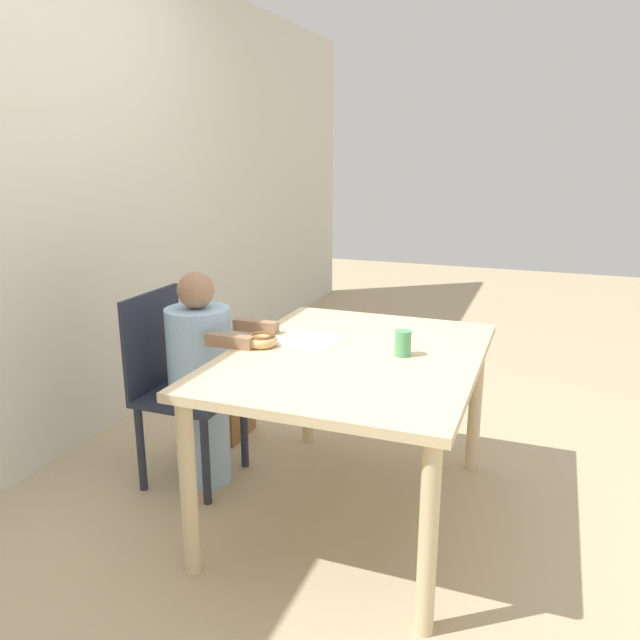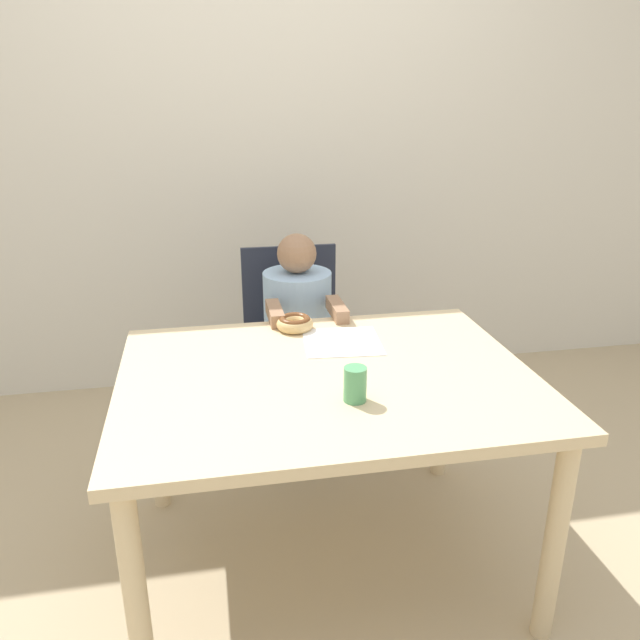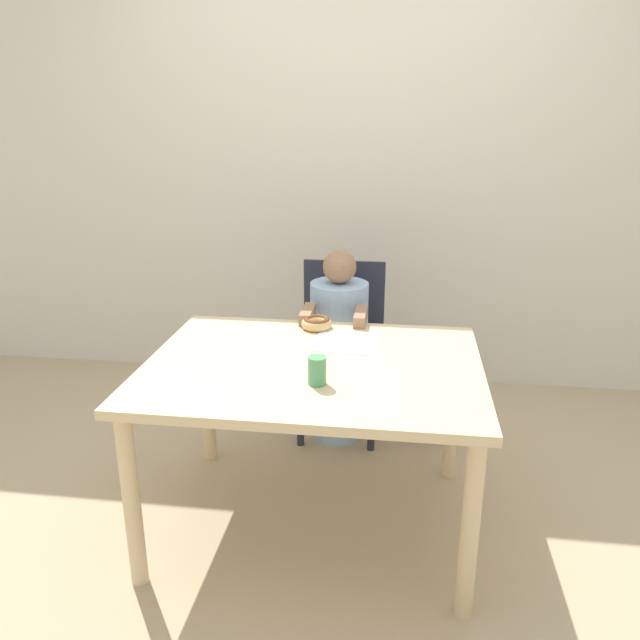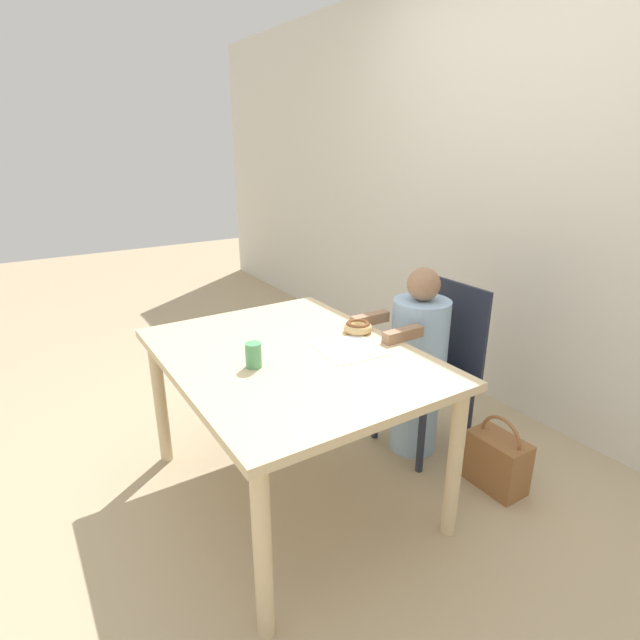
{
  "view_description": "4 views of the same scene",
  "coord_description": "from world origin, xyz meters",
  "px_view_note": "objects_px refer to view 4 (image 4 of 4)",
  "views": [
    {
      "loc": [
        -2.22,
        -0.69,
        1.47
      ],
      "look_at": [
        0.01,
        0.14,
        0.82
      ],
      "focal_mm": 35.0,
      "sensor_mm": 36.0,
      "label": 1
    },
    {
      "loc": [
        -0.34,
        -1.68,
        1.52
      ],
      "look_at": [
        0.01,
        0.14,
        0.82
      ],
      "focal_mm": 35.0,
      "sensor_mm": 36.0,
      "label": 2
    },
    {
      "loc": [
        0.32,
        -2.13,
        1.6
      ],
      "look_at": [
        0.01,
        0.14,
        0.82
      ],
      "focal_mm": 35.0,
      "sensor_mm": 36.0,
      "label": 3
    },
    {
      "loc": [
        1.68,
        -0.92,
        1.54
      ],
      "look_at": [
        0.01,
        0.14,
        0.82
      ],
      "focal_mm": 28.0,
      "sensor_mm": 36.0,
      "label": 4
    }
  ],
  "objects_px": {
    "donut": "(358,327)",
    "cup": "(253,355)",
    "chair": "(434,365)",
    "child_figure": "(417,365)",
    "handbag": "(497,461)"
  },
  "relations": [
    {
      "from": "chair",
      "to": "cup",
      "type": "bearing_deg",
      "value": -88.86
    },
    {
      "from": "cup",
      "to": "child_figure",
      "type": "bearing_deg",
      "value": 91.3
    },
    {
      "from": "chair",
      "to": "donut",
      "type": "relative_size",
      "value": 6.55
    },
    {
      "from": "child_figure",
      "to": "handbag",
      "type": "relative_size",
      "value": 2.66
    },
    {
      "from": "child_figure",
      "to": "cup",
      "type": "bearing_deg",
      "value": -88.7
    },
    {
      "from": "donut",
      "to": "handbag",
      "type": "relative_size",
      "value": 0.36
    },
    {
      "from": "chair",
      "to": "donut",
      "type": "height_order",
      "value": "chair"
    },
    {
      "from": "chair",
      "to": "child_figure",
      "type": "xyz_separation_m",
      "value": [
        0.0,
        -0.12,
        0.03
      ]
    },
    {
      "from": "donut",
      "to": "cup",
      "type": "relative_size",
      "value": 1.33
    },
    {
      "from": "child_figure",
      "to": "cup",
      "type": "xyz_separation_m",
      "value": [
        0.02,
        -0.9,
        0.28
      ]
    },
    {
      "from": "chair",
      "to": "handbag",
      "type": "bearing_deg",
      "value": -0.94
    },
    {
      "from": "chair",
      "to": "child_figure",
      "type": "height_order",
      "value": "child_figure"
    },
    {
      "from": "donut",
      "to": "chair",
      "type": "bearing_deg",
      "value": 82.22
    },
    {
      "from": "chair",
      "to": "cup",
      "type": "distance_m",
      "value": 1.06
    },
    {
      "from": "chair",
      "to": "handbag",
      "type": "height_order",
      "value": "chair"
    }
  ]
}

